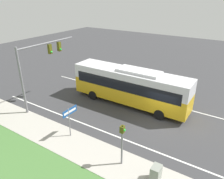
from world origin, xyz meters
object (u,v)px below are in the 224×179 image
(signal_gantry, at_px, (39,61))
(pedestrian_signal, at_px, (122,139))
(bus, at_px, (130,85))
(street_sign, at_px, (70,116))
(utility_cabinet, at_px, (156,174))

(signal_gantry, distance_m, pedestrian_signal, 11.21)
(bus, relative_size, street_sign, 4.72)
(bus, bearing_deg, utility_cabinet, -142.46)
(street_sign, relative_size, utility_cabinet, 2.42)
(street_sign, xyz_separation_m, utility_cabinet, (-0.66, -7.15, -1.16))
(signal_gantry, relative_size, utility_cabinet, 6.52)
(street_sign, distance_m, utility_cabinet, 7.27)
(signal_gantry, bearing_deg, pedestrian_signal, -105.81)
(pedestrian_signal, xyz_separation_m, street_sign, (0.53, 4.80, -0.23))
(bus, bearing_deg, signal_gantry, 124.16)
(signal_gantry, xyz_separation_m, pedestrian_signal, (-2.98, -10.54, -2.40))
(pedestrian_signal, distance_m, utility_cabinet, 2.73)
(bus, xyz_separation_m, street_sign, (-7.13, 1.16, -0.25))
(street_sign, bearing_deg, bus, -9.24)
(signal_gantry, height_order, utility_cabinet, signal_gantry)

